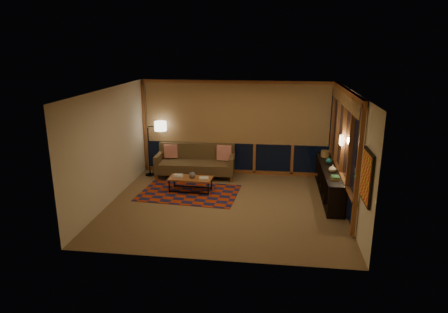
# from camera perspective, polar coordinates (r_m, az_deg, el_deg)

# --- Properties ---
(floor) EXTENTS (5.50, 5.00, 0.01)m
(floor) POSITION_cam_1_polar(r_m,az_deg,el_deg) (9.51, 0.19, -6.95)
(floor) COLOR olive
(floor) RESTS_ON ground
(ceiling) EXTENTS (5.50, 5.00, 0.01)m
(ceiling) POSITION_cam_1_polar(r_m,az_deg,el_deg) (8.82, 0.21, 9.44)
(ceiling) COLOR #EEE4C9
(ceiling) RESTS_ON walls
(walls) EXTENTS (5.51, 5.01, 2.70)m
(walls) POSITION_cam_1_polar(r_m,az_deg,el_deg) (9.07, 0.20, 0.93)
(walls) COLOR beige
(walls) RESTS_ON floor
(window_wall_back) EXTENTS (5.30, 0.16, 2.60)m
(window_wall_back) POSITION_cam_1_polar(r_m,az_deg,el_deg) (11.42, 1.74, 4.06)
(window_wall_back) COLOR brown
(window_wall_back) RESTS_ON walls
(window_wall_right) EXTENTS (0.16, 3.70, 2.60)m
(window_wall_right) POSITION_cam_1_polar(r_m,az_deg,el_deg) (9.71, 16.56, 1.28)
(window_wall_right) COLOR brown
(window_wall_right) RESTS_ON walls
(wall_art) EXTENTS (0.06, 0.74, 0.94)m
(wall_art) POSITION_cam_1_polar(r_m,az_deg,el_deg) (7.38, 19.68, -2.75)
(wall_art) COLOR red
(wall_art) RESTS_ON walls
(wall_sconce) EXTENTS (0.12, 0.18, 0.22)m
(wall_sconce) POSITION_cam_1_polar(r_m,az_deg,el_deg) (9.51, 16.43, 2.23)
(wall_sconce) COLOR #F8EACF
(wall_sconce) RESTS_ON walls
(sofa) EXTENTS (2.23, 0.98, 0.90)m
(sofa) POSITION_cam_1_polar(r_m,az_deg,el_deg) (11.36, -4.12, -0.73)
(sofa) COLOR brown
(sofa) RESTS_ON floor
(pillow_left) EXTENTS (0.40, 0.20, 0.39)m
(pillow_left) POSITION_cam_1_polar(r_m,az_deg,el_deg) (11.67, -7.61, 0.61)
(pillow_left) COLOR red
(pillow_left) RESTS_ON sofa
(pillow_right) EXTENTS (0.43, 0.18, 0.42)m
(pillow_right) POSITION_cam_1_polar(r_m,az_deg,el_deg) (11.36, 0.05, 0.42)
(pillow_right) COLOR red
(pillow_right) RESTS_ON sofa
(area_rug) EXTENTS (2.56, 1.81, 0.01)m
(area_rug) POSITION_cam_1_polar(r_m,az_deg,el_deg) (10.27, -5.01, -5.19)
(area_rug) COLOR #992A0A
(area_rug) RESTS_ON floor
(coffee_table) EXTENTS (1.13, 0.56, 0.37)m
(coffee_table) POSITION_cam_1_polar(r_m,az_deg,el_deg) (10.33, -4.77, -4.00)
(coffee_table) COLOR brown
(coffee_table) RESTS_ON floor
(book_stack_a) EXTENTS (0.22, 0.18, 0.06)m
(book_stack_a) POSITION_cam_1_polar(r_m,az_deg,el_deg) (10.32, -6.56, -2.81)
(book_stack_a) COLOR silver
(book_stack_a) RESTS_ON coffee_table
(book_stack_b) EXTENTS (0.27, 0.22, 0.05)m
(book_stack_b) POSITION_cam_1_polar(r_m,az_deg,el_deg) (10.14, -2.89, -3.09)
(book_stack_b) COLOR silver
(book_stack_b) RESTS_ON coffee_table
(ceramic_pot) EXTENTS (0.16, 0.16, 0.16)m
(ceramic_pot) POSITION_cam_1_polar(r_m,az_deg,el_deg) (10.23, -4.56, -2.63)
(ceramic_pot) COLOR #2A2B2D
(ceramic_pot) RESTS_ON coffee_table
(floor_lamp) EXTENTS (0.62, 0.54, 1.56)m
(floor_lamp) POSITION_cam_1_polar(r_m,az_deg,el_deg) (11.59, -10.69, 1.08)
(floor_lamp) COLOR black
(floor_lamp) RESTS_ON floor
(bookshelf) EXTENTS (0.40, 2.94, 0.73)m
(bookshelf) POSITION_cam_1_polar(r_m,az_deg,el_deg) (10.34, 14.76, -3.40)
(bookshelf) COLOR black
(bookshelf) RESTS_ON floor
(basket) EXTENTS (0.29, 0.29, 0.17)m
(basket) POSITION_cam_1_polar(r_m,az_deg,el_deg) (11.08, 14.26, 0.38)
(basket) COLOR olive
(basket) RESTS_ON bookshelf
(teal_bowl) EXTENTS (0.18, 0.18, 0.15)m
(teal_bowl) POSITION_cam_1_polar(r_m,az_deg,el_deg) (10.49, 14.74, -0.59)
(teal_bowl) COLOR #196461
(teal_bowl) RESTS_ON bookshelf
(vase) EXTENTS (0.19, 0.19, 0.19)m
(vase) POSITION_cam_1_polar(r_m,az_deg,el_deg) (9.80, 15.24, -1.65)
(vase) COLOR tan
(vase) RESTS_ON bookshelf
(shelf_book_stack) EXTENTS (0.23, 0.27, 0.07)m
(shelf_book_stack) POSITION_cam_1_polar(r_m,az_deg,el_deg) (9.35, 15.61, -2.93)
(shelf_book_stack) COLOR silver
(shelf_book_stack) RESTS_ON bookshelf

